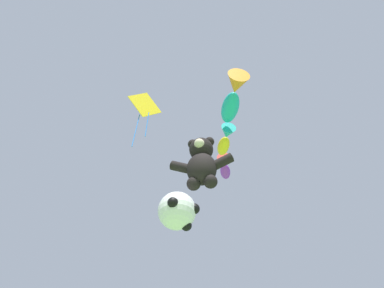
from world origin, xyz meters
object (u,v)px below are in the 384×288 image
object	(u,v)px
fish_kite_goldfin	(225,139)
soccer_ball_kite	(177,211)
fish_kite_teal	(233,96)
fish_kite_violet	(225,166)
teddy_bear_kite	(201,163)
diamond_kite	(144,107)

from	to	relation	value
fish_kite_goldfin	soccer_ball_kite	bearing A→B (deg)	-115.39
fish_kite_teal	fish_kite_violet	size ratio (longest dim) A/B	1.62
teddy_bear_kite	soccer_ball_kite	xyz separation A→B (m)	(-0.68, -0.08, -1.73)
diamond_kite	soccer_ball_kite	bearing A→B (deg)	-14.88
soccer_ball_kite	diamond_kite	size ratio (longest dim) A/B	0.36
teddy_bear_kite	fish_kite_violet	world-z (taller)	fish_kite_violet
soccer_ball_kite	fish_kite_goldfin	bearing A→B (deg)	64.61
fish_kite_teal	fish_kite_goldfin	size ratio (longest dim) A/B	1.42
teddy_bear_kite	diamond_kite	bearing A→B (deg)	171.40
teddy_bear_kite	fish_kite_violet	size ratio (longest dim) A/B	1.34
fish_kite_violet	diamond_kite	bearing A→B (deg)	-121.81
fish_kite_teal	fish_kite_goldfin	xyz separation A→B (m)	(-0.59, 2.03, -0.21)
fish_kite_goldfin	fish_kite_violet	distance (m)	1.89
fish_kite_goldfin	fish_kite_violet	size ratio (longest dim) A/B	1.14
soccer_ball_kite	fish_kite_teal	size ratio (longest dim) A/B	0.48
soccer_ball_kite	teddy_bear_kite	bearing A→B (deg)	6.39
teddy_bear_kite	fish_kite_teal	size ratio (longest dim) A/B	0.83
soccer_ball_kite	fish_kite_teal	distance (m)	5.90
fish_kite_teal	fish_kite_goldfin	world-z (taller)	fish_kite_teal
fish_kite_violet	fish_kite_teal	bearing A→B (deg)	-77.35
fish_kite_teal	fish_kite_goldfin	bearing A→B (deg)	106.32
soccer_ball_kite	fish_kite_goldfin	xyz separation A→B (m)	(1.29, 2.71, 5.34)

